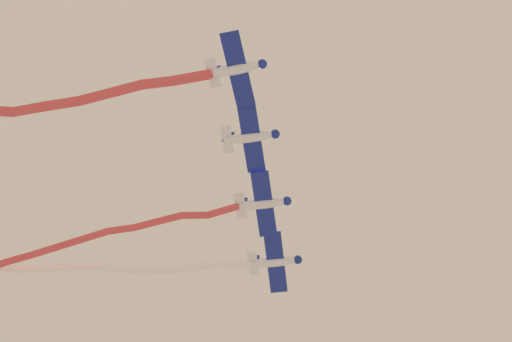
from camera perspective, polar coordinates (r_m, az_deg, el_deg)
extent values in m
ellipsoid|color=silver|center=(81.91, -1.13, 5.73)|extent=(3.50, 4.14, 0.92)
sphere|color=navy|center=(81.72, 0.35, 6.01)|extent=(1.10, 1.10, 0.79)
ellipsoid|color=#1E2847|center=(82.17, -0.74, 5.90)|extent=(1.18, 1.27, 0.49)
cube|color=navy|center=(81.78, -1.03, 5.71)|extent=(6.14, 5.25, 0.12)
cube|color=silver|center=(82.21, -2.43, 5.50)|extent=(2.56, 2.26, 0.10)
cube|color=navy|center=(82.63, -2.36, 5.66)|extent=(0.73, 0.89, 1.27)
cylinder|color=#DB4C4C|center=(82.59, -3.69, 5.23)|extent=(2.60, 2.99, 1.46)
cylinder|color=#DB4C4C|center=(83.27, -5.54, 4.94)|extent=(2.30, 2.42, 0.85)
cylinder|color=#DB4C4C|center=(83.72, -7.22, 4.61)|extent=(2.21, 2.60, 0.98)
cylinder|color=#DB4C4C|center=(84.27, -8.98, 4.13)|extent=(2.40, 2.81, 1.05)
cylinder|color=#DB4C4C|center=(84.80, -10.77, 3.73)|extent=(2.46, 2.52, 1.09)
cylinder|color=#DB4C4C|center=(85.54, -12.54, 3.41)|extent=(2.48, 2.82, 1.01)
sphere|color=#DB4C4C|center=(82.13, -2.68, 5.42)|extent=(0.83, 0.83, 0.83)
sphere|color=#DB4C4C|center=(83.08, -4.69, 5.05)|extent=(0.83, 0.83, 0.83)
sphere|color=#DB4C4C|center=(83.47, -6.38, 4.83)|extent=(0.83, 0.83, 0.83)
sphere|color=#DB4C4C|center=(83.98, -8.06, 4.38)|extent=(0.83, 0.83, 0.83)
sphere|color=#DB4C4C|center=(84.58, -9.90, 3.88)|extent=(0.83, 0.83, 0.83)
sphere|color=#DB4C4C|center=(85.05, -11.63, 3.58)|extent=(0.83, 0.83, 0.83)
sphere|color=#DB4C4C|center=(86.05, -13.43, 3.23)|extent=(0.83, 0.83, 0.83)
ellipsoid|color=silver|center=(85.01, -0.36, 1.91)|extent=(3.69, 4.00, 0.92)
sphere|color=navy|center=(84.88, 1.08, 2.08)|extent=(1.11, 1.11, 0.79)
ellipsoid|color=#1E2847|center=(85.28, 0.01, 2.06)|extent=(1.21, 1.26, 0.49)
cube|color=navy|center=(84.89, -0.26, 1.88)|extent=(5.94, 5.52, 0.12)
cube|color=silver|center=(85.24, -1.63, 1.78)|extent=(2.50, 2.35, 0.10)
cube|color=navy|center=(85.66, -1.56, 1.94)|extent=(0.77, 0.85, 1.27)
ellipsoid|color=silver|center=(87.97, 0.35, -1.84)|extent=(3.72, 3.97, 0.92)
sphere|color=navy|center=(87.86, 1.75, -1.69)|extent=(1.11, 1.11, 0.79)
ellipsoid|color=#1E2847|center=(88.23, 0.71, -1.68)|extent=(1.22, 1.25, 0.49)
cube|color=navy|center=(87.85, 0.45, -1.87)|extent=(5.91, 5.56, 0.12)
cube|color=silver|center=(88.17, -0.88, -1.94)|extent=(2.48, 2.37, 0.10)
cube|color=navy|center=(88.57, -0.81, -1.77)|extent=(0.78, 0.84, 1.27)
cylinder|color=#DB4C4C|center=(88.11, -1.91, -2.25)|extent=(2.11, 2.41, 1.12)
cylinder|color=#DB4C4C|center=(88.18, -3.45, -2.49)|extent=(2.16, 1.93, 0.72)
cylinder|color=#DB4C4C|center=(88.36, -4.83, -2.66)|extent=(1.78, 2.04, 0.82)
cylinder|color=#DB4C4C|center=(88.60, -6.16, -2.99)|extent=(1.91, 2.07, 1.04)
cylinder|color=#DB4C4C|center=(88.85, -7.56, -3.26)|extent=(2.06, 2.10, 0.81)
cylinder|color=#DB4C4C|center=(89.48, -9.00, -3.58)|extent=(1.77, 2.49, 0.73)
cylinder|color=#DB4C4C|center=(90.18, -10.43, -4.01)|extent=(1.98, 2.32, 1.07)
cylinder|color=#DB4C4C|center=(90.79, -11.82, -4.42)|extent=(1.80, 2.29, 0.80)
cylinder|color=#DB4C4C|center=(91.44, -13.17, -4.81)|extent=(1.97, 2.24, 1.03)
sphere|color=#DB4C4C|center=(88.09, -1.11, -2.02)|extent=(0.61, 0.61, 0.61)
sphere|color=#DB4C4C|center=(88.15, -2.71, -2.48)|extent=(0.61, 0.61, 0.61)
sphere|color=#DB4C4C|center=(88.21, -4.18, -2.50)|extent=(0.61, 0.61, 0.61)
sphere|color=#DB4C4C|center=(88.52, -5.48, -2.82)|extent=(0.61, 0.61, 0.61)
sphere|color=#DB4C4C|center=(88.70, -6.83, -3.16)|extent=(0.61, 0.61, 0.61)
sphere|color=#DB4C4C|center=(89.02, -8.29, -3.36)|extent=(0.61, 0.61, 0.61)
sphere|color=#DB4C4C|center=(89.95, -9.71, -3.79)|extent=(0.61, 0.61, 0.61)
sphere|color=#DB4C4C|center=(90.43, -11.15, -4.22)|extent=(0.61, 0.61, 0.61)
sphere|color=#DB4C4C|center=(91.16, -12.48, -4.62)|extent=(0.61, 0.61, 0.61)
sphere|color=#DB4C4C|center=(91.72, -13.86, -4.99)|extent=(0.61, 0.61, 0.61)
ellipsoid|color=silver|center=(91.77, 1.01, -5.11)|extent=(3.77, 3.93, 0.92)
sphere|color=navy|center=(91.70, 2.36, -4.99)|extent=(1.11, 1.11, 0.79)
ellipsoid|color=#1E2847|center=(92.03, 1.36, -4.95)|extent=(1.22, 1.25, 0.49)
cube|color=navy|center=(91.67, 1.11, -5.15)|extent=(5.85, 5.63, 0.12)
cube|color=silver|center=(91.95, -0.17, -5.19)|extent=(2.46, 2.39, 0.10)
cube|color=navy|center=(92.34, -0.12, -5.01)|extent=(0.79, 0.83, 1.27)
cylinder|color=white|center=(91.83, -1.44, -5.26)|extent=(3.03, 2.65, 0.80)
cylinder|color=white|center=(92.06, -3.46, -5.40)|extent=(2.53, 2.85, 0.67)
cylinder|color=white|center=(92.40, -5.53, -5.56)|extent=(3.18, 2.83, 0.91)
cylinder|color=white|center=(92.72, -7.65, -5.45)|extent=(3.15, 2.45, 0.97)
cylinder|color=white|center=(93.12, -9.76, -5.31)|extent=(3.28, 2.77, 0.96)
cylinder|color=white|center=(93.49, -11.98, -5.35)|extent=(3.29, 2.82, 1.11)
cylinder|color=white|center=(94.04, -14.01, -5.28)|extent=(2.93, 2.36, 0.79)
sphere|color=white|center=(91.86, -0.40, -5.25)|extent=(0.67, 0.67, 0.67)
sphere|color=white|center=(91.83, -2.49, -5.27)|extent=(0.67, 0.67, 0.67)
sphere|color=white|center=(92.32, -4.42, -5.53)|extent=(0.67, 0.67, 0.67)
sphere|color=white|center=(92.50, -6.63, -5.59)|extent=(0.67, 0.67, 0.67)
sphere|color=white|center=(92.97, -8.65, -5.31)|extent=(0.67, 0.67, 0.67)
sphere|color=white|center=(93.31, -10.87, -5.31)|extent=(0.67, 0.67, 0.67)
sphere|color=white|center=(93.71, -13.09, -5.38)|extent=(0.67, 0.67, 0.67)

